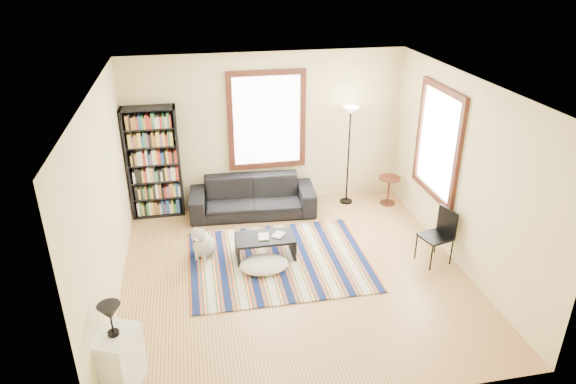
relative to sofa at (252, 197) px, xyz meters
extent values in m
cube|color=tan|center=(0.35, -2.05, -0.38)|extent=(5.00, 5.00, 0.10)
cube|color=white|center=(0.35, -2.05, 2.52)|extent=(5.00, 5.00, 0.10)
cube|color=beige|center=(0.35, 0.50, 1.07)|extent=(5.00, 0.10, 2.80)
cube|color=beige|center=(0.35, -4.60, 1.07)|extent=(5.00, 0.10, 2.80)
cube|color=beige|center=(-2.20, -2.05, 1.07)|extent=(0.10, 5.00, 2.80)
cube|color=beige|center=(2.90, -2.05, 1.07)|extent=(0.10, 5.00, 2.80)
cube|color=white|center=(0.35, 0.42, 1.27)|extent=(1.20, 0.06, 1.60)
cube|color=white|center=(2.82, -1.25, 1.27)|extent=(0.06, 1.20, 1.60)
cube|color=#0D1945|center=(0.18, -1.69, -0.32)|extent=(2.73, 2.19, 0.02)
imported|color=black|center=(0.00, 0.00, 0.00)|extent=(2.28, 1.02, 0.65)
cube|color=black|center=(-1.67, 0.27, 0.67)|extent=(0.90, 0.30, 2.00)
cube|color=black|center=(-0.01, -1.53, -0.15)|extent=(0.95, 0.59, 0.36)
imported|color=beige|center=(-0.11, -1.53, 0.04)|extent=(0.18, 0.23, 0.02)
imported|color=beige|center=(0.14, -1.48, 0.04)|extent=(0.25, 0.26, 0.02)
ellipsoid|color=silver|center=(-0.08, -1.88, -0.23)|extent=(0.88, 0.78, 0.18)
cylinder|color=#431810|center=(2.55, -0.12, -0.06)|extent=(0.44, 0.44, 0.54)
cube|color=black|center=(2.50, -2.14, 0.10)|extent=(0.51, 0.49, 0.86)
cube|color=white|center=(-1.95, -3.81, 0.02)|extent=(0.54, 0.61, 0.70)
camera|label=1|loc=(-0.96, -8.30, 4.01)|focal=32.00mm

